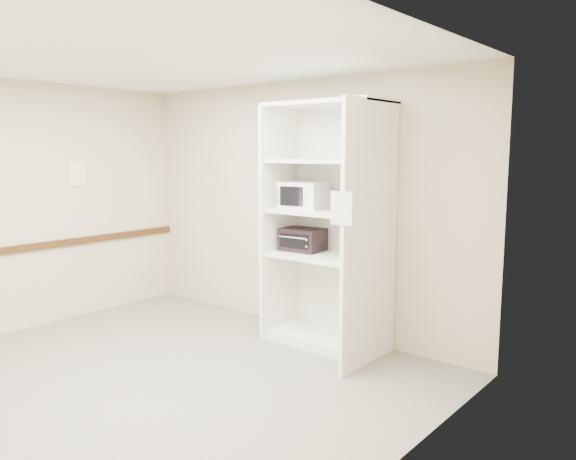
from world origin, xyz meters
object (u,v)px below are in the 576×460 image
Objects in this scene: shelving_unit at (331,235)px; toaster_oven_upper at (360,202)px; microwave at (303,195)px; toaster_oven_lower at (303,240)px.

shelving_unit is 6.61× the size of toaster_oven_upper.
toaster_oven_lower is at bearing 127.87° from microwave.
toaster_oven_lower is (-0.39, 0.05, -0.09)m from shelving_unit.
shelving_unit is 5.42× the size of microwave.
shelving_unit reaches higher than microwave.
toaster_oven_upper is at bearing -0.69° from shelving_unit.
microwave is 0.67m from toaster_oven_upper.
shelving_unit is at bearing 175.62° from toaster_oven_upper.
toaster_oven_upper is at bearing -5.05° from microwave.
shelving_unit is at bearing -3.83° from microwave.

